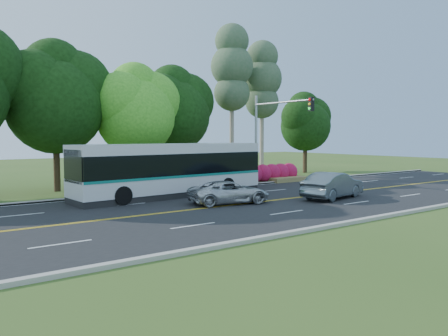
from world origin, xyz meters
TOP-DOWN VIEW (x-y plane):
  - ground at (0.00, 0.00)m, footprint 120.00×120.00m
  - road at (0.00, 0.00)m, footprint 60.00×14.00m
  - curb_north at (0.00, 7.15)m, footprint 60.00×0.30m
  - curb_south at (0.00, -7.15)m, footprint 60.00×0.30m
  - grass_verge at (0.00, 9.00)m, footprint 60.00×4.00m
  - lane_markings at (-0.09, 0.00)m, footprint 57.60×13.82m
  - tree_row at (-5.15, 12.13)m, footprint 44.70×9.10m
  - bougainvillea_hedge at (7.18, 8.15)m, footprint 9.50×2.25m
  - traffic_signal at (6.49, 5.40)m, footprint 0.42×6.10m
  - transit_bus at (-2.31, 5.09)m, footprint 12.90×3.76m
  - sedan at (5.26, -1.53)m, footprint 5.14×2.66m
  - suv at (-1.11, 0.53)m, footprint 4.97×3.02m

SIDE VIEW (x-z plane):
  - ground at x=0.00m, z-range 0.00..0.00m
  - road at x=0.00m, z-range 0.00..0.02m
  - lane_markings at x=-0.09m, z-range 0.02..0.02m
  - grass_verge at x=0.00m, z-range 0.00..0.10m
  - curb_north at x=0.00m, z-range 0.00..0.15m
  - curb_south at x=0.00m, z-range 0.00..0.15m
  - suv at x=-1.11m, z-range 0.02..1.31m
  - bougainvillea_hedge at x=7.18m, z-range -0.03..1.47m
  - sedan at x=5.26m, z-range 0.02..1.63m
  - transit_bus at x=-2.31m, z-range 0.00..3.33m
  - traffic_signal at x=6.49m, z-range 1.17..8.17m
  - tree_row at x=-5.15m, z-range -0.19..13.65m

